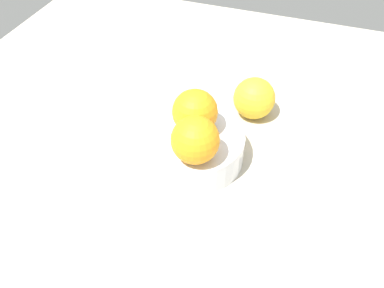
# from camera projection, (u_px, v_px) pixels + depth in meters

# --- Properties ---
(ground_plane) EXTENTS (1.10, 1.10, 0.02)m
(ground_plane) POSITION_uv_depth(u_px,v_px,m) (192.00, 162.00, 0.71)
(ground_plane) COLOR #BCB29E
(fruit_bowl) EXTENTS (0.17, 0.17, 0.05)m
(fruit_bowl) POSITION_uv_depth(u_px,v_px,m) (192.00, 147.00, 0.68)
(fruit_bowl) COLOR silver
(fruit_bowl) RESTS_ON ground_plane
(orange_in_bowl_0) EXTENTS (0.07, 0.07, 0.07)m
(orange_in_bowl_0) POSITION_uv_depth(u_px,v_px,m) (196.00, 112.00, 0.65)
(orange_in_bowl_0) COLOR orange
(orange_in_bowl_0) RESTS_ON fruit_bowl
(orange_in_bowl_1) EXTENTS (0.07, 0.07, 0.07)m
(orange_in_bowl_1) POSITION_uv_depth(u_px,v_px,m) (195.00, 140.00, 0.60)
(orange_in_bowl_1) COLOR orange
(orange_in_bowl_1) RESTS_ON fruit_bowl
(orange_loose_0) EXTENTS (0.08, 0.08, 0.08)m
(orange_loose_0) POSITION_uv_depth(u_px,v_px,m) (254.00, 98.00, 0.76)
(orange_loose_0) COLOR yellow
(orange_loose_0) RESTS_ON ground_plane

